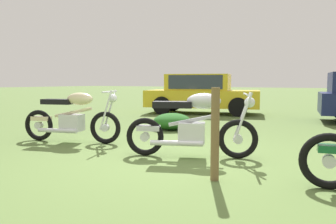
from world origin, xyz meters
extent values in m
plane|color=#567038|center=(0.00, 0.00, 0.00)|extent=(120.00, 120.00, 0.00)
torus|color=black|center=(-1.87, 0.46, 0.31)|extent=(0.61, 0.28, 0.61)
torus|color=black|center=(-3.22, 0.02, 0.31)|extent=(0.61, 0.28, 0.61)
cylinder|color=silver|center=(-1.87, 0.46, 0.31)|extent=(0.16, 0.14, 0.14)
cylinder|color=silver|center=(-3.22, 0.02, 0.31)|extent=(0.16, 0.14, 0.14)
cylinder|color=silver|center=(-1.84, 0.57, 0.64)|extent=(0.27, 0.12, 0.75)
cylinder|color=silver|center=(-1.78, 0.40, 0.64)|extent=(0.27, 0.12, 0.75)
cube|color=silver|center=(-2.52, 0.25, 0.38)|extent=(0.47, 0.41, 0.32)
cylinder|color=beige|center=(-2.50, 0.26, 0.58)|extent=(0.76, 0.30, 0.22)
ellipsoid|color=beige|center=(-2.35, 0.30, 0.84)|extent=(0.58, 0.41, 0.24)
cube|color=black|center=(-2.81, 0.15, 0.78)|extent=(0.65, 0.42, 0.10)
cube|color=beige|center=(-3.16, 0.04, 0.45)|extent=(0.40, 0.28, 0.08)
cylinder|color=silver|center=(-1.77, 0.50, 0.98)|extent=(0.23, 0.62, 0.03)
sphere|color=silver|center=(-1.72, 0.51, 0.86)|extent=(0.20, 0.20, 0.16)
cylinder|color=silver|center=(-2.68, 0.03, 0.24)|extent=(0.78, 0.33, 0.08)
torus|color=black|center=(0.67, 0.63, 0.30)|extent=(0.59, 0.32, 0.60)
torus|color=black|center=(-0.65, 0.06, 0.30)|extent=(0.59, 0.32, 0.60)
cylinder|color=silver|center=(0.67, 0.63, 0.30)|extent=(0.17, 0.15, 0.14)
cylinder|color=silver|center=(-0.65, 0.06, 0.30)|extent=(0.17, 0.15, 0.14)
cylinder|color=silver|center=(0.69, 0.74, 0.64)|extent=(0.27, 0.14, 0.75)
cylinder|color=silver|center=(0.76, 0.57, 0.64)|extent=(0.27, 0.14, 0.75)
cube|color=silver|center=(0.03, 0.35, 0.38)|extent=(0.49, 0.43, 0.32)
cylinder|color=#B7BABF|center=(0.06, 0.36, 0.58)|extent=(0.75, 0.37, 0.22)
ellipsoid|color=#B7BABF|center=(0.20, 0.42, 0.87)|extent=(0.58, 0.45, 0.24)
cube|color=black|center=(-0.24, 0.23, 0.81)|extent=(0.65, 0.46, 0.10)
cube|color=#B7BABF|center=(-0.59, 0.08, 0.44)|extent=(0.40, 0.31, 0.08)
cylinder|color=silver|center=(0.77, 0.67, 0.98)|extent=(0.28, 0.60, 0.03)
sphere|color=silver|center=(0.82, 0.69, 0.86)|extent=(0.21, 0.21, 0.16)
cylinder|color=silver|center=(-0.11, 0.12, 0.24)|extent=(0.77, 0.39, 0.08)
torus|color=black|center=(2.02, -0.22, 0.31)|extent=(0.63, 0.22, 0.62)
cylinder|color=silver|center=(2.02, -0.22, 0.31)|extent=(0.16, 0.13, 0.14)
cube|color=#14592D|center=(2.07, -0.21, 0.45)|extent=(0.39, 0.25, 0.08)
cube|color=gold|center=(-2.94, 6.80, 0.55)|extent=(4.36, 2.82, 0.60)
cube|color=gold|center=(-3.09, 6.76, 1.13)|extent=(2.57, 2.13, 0.60)
cube|color=#2D3842|center=(-3.09, 6.76, 1.15)|extent=(2.26, 2.06, 0.48)
cylinder|color=black|center=(-1.92, 7.95, 0.32)|extent=(0.68, 0.40, 0.64)
cylinder|color=black|center=(-1.45, 6.42, 0.32)|extent=(0.68, 0.40, 0.64)
cylinder|color=black|center=(-4.43, 7.19, 0.32)|extent=(0.68, 0.40, 0.64)
cylinder|color=black|center=(-3.97, 5.65, 0.32)|extent=(0.68, 0.40, 0.64)
cylinder|color=brown|center=(0.83, -0.58, 0.55)|extent=(0.10, 0.10, 1.10)
ellipsoid|color=#235D1E|center=(-1.78, 2.74, 0.20)|extent=(0.90, 0.98, 0.40)
camera|label=1|loc=(2.40, -4.13, 1.17)|focal=35.40mm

